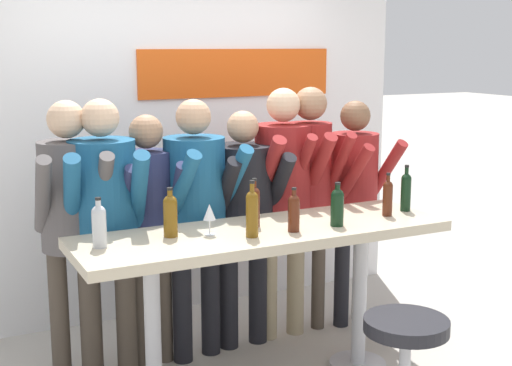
# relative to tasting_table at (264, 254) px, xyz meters

# --- Properties ---
(back_wall) EXTENTS (3.79, 0.12, 2.66)m
(back_wall) POSITION_rel_tasting_table_xyz_m (0.01, 1.51, 0.50)
(back_wall) COLOR white
(back_wall) RESTS_ON ground_plane
(tasting_table) EXTENTS (2.19, 0.67, 0.98)m
(tasting_table) POSITION_rel_tasting_table_xyz_m (0.00, 0.00, 0.00)
(tasting_table) COLOR beige
(tasting_table) RESTS_ON ground_plane
(bar_stool) EXTENTS (0.46, 0.46, 0.66)m
(bar_stool) POSITION_rel_tasting_table_xyz_m (0.39, -0.82, -0.39)
(bar_stool) COLOR #B2B2B7
(bar_stool) RESTS_ON ground_plane
(person_far_left) EXTENTS (0.45, 0.55, 1.71)m
(person_far_left) POSITION_rel_tasting_table_xyz_m (-0.95, 0.64, 0.22)
(person_far_left) COLOR #473D33
(person_far_left) RESTS_ON ground_plane
(person_left) EXTENTS (0.52, 0.61, 1.72)m
(person_left) POSITION_rel_tasting_table_xyz_m (-0.78, 0.56, 0.22)
(person_left) COLOR #473D33
(person_left) RESTS_ON ground_plane
(person_center_left) EXTENTS (0.41, 0.52, 1.61)m
(person_center_left) POSITION_rel_tasting_table_xyz_m (-0.48, 0.62, 0.17)
(person_center_left) COLOR #473D33
(person_center_left) RESTS_ON ground_plane
(person_center) EXTENTS (0.52, 0.61, 1.69)m
(person_center) POSITION_rel_tasting_table_xyz_m (-0.19, 0.57, 0.21)
(person_center) COLOR black
(person_center) RESTS_ON ground_plane
(person_center_right) EXTENTS (0.48, 0.54, 1.60)m
(person_center_right) POSITION_rel_tasting_table_xyz_m (0.17, 0.62, 0.15)
(person_center_right) COLOR black
(person_center_right) RESTS_ON ground_plane
(person_right) EXTENTS (0.47, 0.57, 1.74)m
(person_right) POSITION_rel_tasting_table_xyz_m (0.48, 0.64, 0.24)
(person_right) COLOR gray
(person_right) RESTS_ON ground_plane
(person_far_right) EXTENTS (0.39, 0.53, 1.74)m
(person_far_right) POSITION_rel_tasting_table_xyz_m (0.69, 0.65, 0.27)
(person_far_right) COLOR #473D33
(person_far_right) RESTS_ON ground_plane
(person_rightmost) EXTENTS (0.47, 0.57, 1.64)m
(person_rightmost) POSITION_rel_tasting_table_xyz_m (1.04, 0.62, 0.18)
(person_rightmost) COLOR black
(person_rightmost) RESTS_ON ground_plane
(wine_bottle_0) EXTENTS (0.06, 0.06, 0.27)m
(wine_bottle_0) POSITION_rel_tasting_table_xyz_m (0.82, -0.06, 0.27)
(wine_bottle_0) COLOR #4C1E0F
(wine_bottle_0) RESTS_ON tasting_table
(wine_bottle_1) EXTENTS (0.08, 0.08, 0.28)m
(wine_bottle_1) POSITION_rel_tasting_table_xyz_m (-0.53, 0.08, 0.28)
(wine_bottle_1) COLOR brown
(wine_bottle_1) RESTS_ON tasting_table
(wine_bottle_2) EXTENTS (0.06, 0.06, 0.28)m
(wine_bottle_2) POSITION_rel_tasting_table_xyz_m (-0.02, 0.07, 0.28)
(wine_bottle_2) COLOR #4C1E0F
(wine_bottle_2) RESTS_ON tasting_table
(wine_bottle_3) EXTENTS (0.08, 0.08, 0.27)m
(wine_bottle_3) POSITION_rel_tasting_table_xyz_m (-0.94, 0.04, 0.27)
(wine_bottle_3) COLOR #B7BCC1
(wine_bottle_3) RESTS_ON tasting_table
(wine_bottle_4) EXTENTS (0.08, 0.08, 0.26)m
(wine_bottle_4) POSITION_rel_tasting_table_xyz_m (0.41, -0.13, 0.27)
(wine_bottle_4) COLOR black
(wine_bottle_4) RESTS_ON tasting_table
(wine_bottle_5) EXTENTS (0.07, 0.07, 0.25)m
(wine_bottle_5) POSITION_rel_tasting_table_xyz_m (0.12, -0.13, 0.27)
(wine_bottle_5) COLOR #4C1E0F
(wine_bottle_5) RESTS_ON tasting_table
(wine_bottle_6) EXTENTS (0.07, 0.07, 0.32)m
(wine_bottle_6) POSITION_rel_tasting_table_xyz_m (-0.14, -0.13, 0.29)
(wine_bottle_6) COLOR brown
(wine_bottle_6) RESTS_ON tasting_table
(wine_bottle_7) EXTENTS (0.06, 0.06, 0.30)m
(wine_bottle_7) POSITION_rel_tasting_table_xyz_m (1.01, 0.00, 0.28)
(wine_bottle_7) COLOR black
(wine_bottle_7) RESTS_ON tasting_table
(wine_glass_0) EXTENTS (0.07, 0.07, 0.18)m
(wine_glass_0) POSITION_rel_tasting_table_xyz_m (-0.33, 0.01, 0.27)
(wine_glass_0) COLOR silver
(wine_glass_0) RESTS_ON tasting_table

